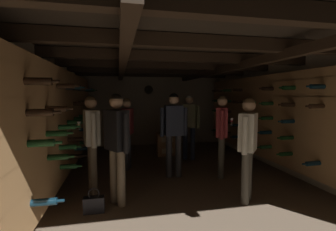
% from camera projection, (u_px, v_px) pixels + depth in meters
% --- Properties ---
extents(ground_plane, '(8.40, 8.40, 0.00)m').
position_uv_depth(ground_plane, '(177.00, 176.00, 4.74)').
color(ground_plane, '#7A6651').
extents(room_shell, '(4.72, 6.52, 2.41)m').
position_uv_depth(room_shell, '(174.00, 105.00, 4.88)').
color(room_shell, beige).
rests_on(room_shell, ground_plane).
extents(wine_crate_stack, '(0.52, 0.35, 0.60)m').
position_uv_depth(wine_crate_stack, '(166.00, 144.00, 6.42)').
color(wine_crate_stack, '#A37547').
rests_on(wine_crate_stack, ground_plane).
extents(display_bottle, '(0.08, 0.08, 0.35)m').
position_uv_depth(display_bottle, '(164.00, 128.00, 6.41)').
color(display_bottle, '#0F2838').
rests_on(display_bottle, wine_crate_stack).
extents(person_host_center, '(0.54, 0.23, 1.66)m').
position_uv_depth(person_host_center, '(174.00, 127.00, 4.64)').
color(person_host_center, '#2D2D33').
rests_on(person_host_center, ground_plane).
extents(person_guest_near_left, '(0.37, 0.46, 1.64)m').
position_uv_depth(person_guest_near_left, '(117.00, 138.00, 3.46)').
color(person_guest_near_left, brown).
rests_on(person_guest_near_left, ground_plane).
extents(person_guest_near_right, '(0.39, 0.43, 1.58)m').
position_uv_depth(person_guest_near_right, '(248.00, 140.00, 3.55)').
color(person_guest_near_right, '#4C473D').
rests_on(person_guest_near_right, ground_plane).
extents(person_guest_mid_right, '(0.34, 0.50, 1.61)m').
position_uv_depth(person_guest_mid_right, '(222.00, 128.00, 4.65)').
color(person_guest_mid_right, '#4C473D').
rests_on(person_guest_mid_right, ground_plane).
extents(person_guest_mid_left, '(0.39, 0.53, 1.61)m').
position_uv_depth(person_guest_mid_left, '(92.00, 135.00, 3.92)').
color(person_guest_mid_left, brown).
rests_on(person_guest_mid_left, ground_plane).
extents(person_guest_far_left, '(0.33, 0.52, 1.56)m').
position_uv_depth(person_guest_far_left, '(127.00, 127.00, 5.15)').
color(person_guest_far_left, '#2D2D33').
rests_on(person_guest_far_left, ground_plane).
extents(person_guest_far_right, '(0.49, 0.35, 1.63)m').
position_uv_depth(person_guest_far_right, '(189.00, 121.00, 5.93)').
color(person_guest_far_right, '#232D4C').
rests_on(person_guest_far_right, ground_plane).
extents(handbag, '(0.28, 0.12, 0.35)m').
position_uv_depth(handbag, '(94.00, 204.00, 3.27)').
color(handbag, black).
rests_on(handbag, ground_plane).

